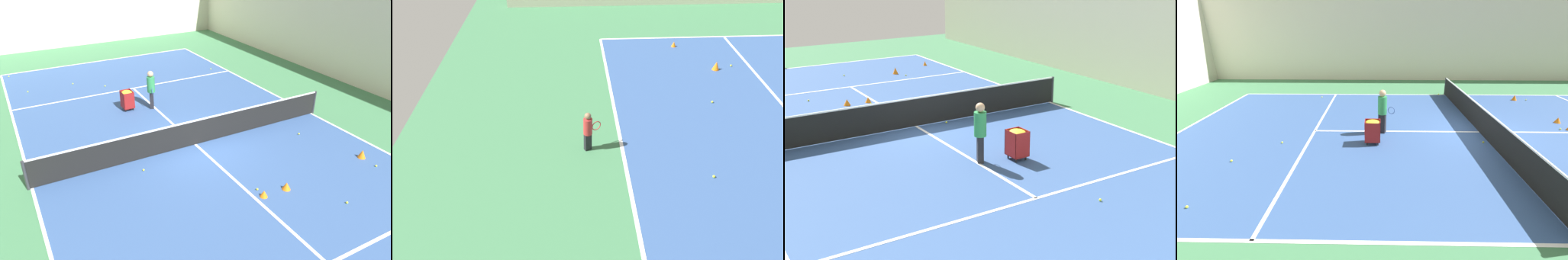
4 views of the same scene
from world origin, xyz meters
The scene contains 7 objects.
line_baseline_near centered at (0.00, -12.28, 0.01)m, with size 11.78×0.10×0.00m, color white.
player_near_baseline centered at (1.71, -13.23, 0.69)m, with size 0.42×0.54×1.20m.
training_cone_2 centered at (-2.78, -8.16, 0.16)m, with size 0.26×0.26×0.32m, color orange.
training_cone_3 centered at (-4.95, -9.25, 0.11)m, with size 0.20×0.20×0.22m, color orange.
tennis_ball_4 centered at (3.03, -10.10, 0.04)m, with size 0.07×0.07×0.07m, color yellow.
tennis_ball_10 centered at (-0.47, -9.02, 0.04)m, with size 0.07×0.07×0.07m, color yellow.
tennis_ball_13 centered at (-3.02, -7.47, 0.04)m, with size 0.07×0.07×0.07m, color yellow.
Camera 2 is at (9.92, -13.68, 6.72)m, focal length 35.00 mm.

